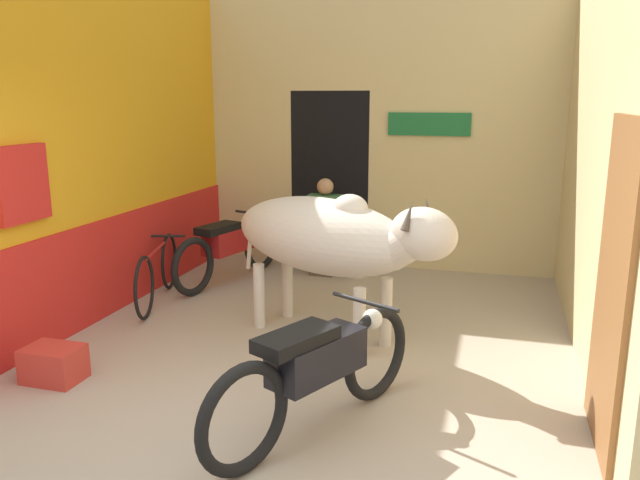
{
  "coord_description": "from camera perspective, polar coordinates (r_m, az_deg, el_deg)",
  "views": [
    {
      "loc": [
        1.54,
        -3.18,
        2.2
      ],
      "look_at": [
        0.0,
        2.16,
        0.93
      ],
      "focal_mm": 35.0,
      "sensor_mm": 36.0,
      "label": 1
    }
  ],
  "objects": [
    {
      "name": "motorcycle_far",
      "position": [
        7.63,
        -8.29,
        -0.52
      ],
      "size": [
        0.71,
        1.93,
        0.78
      ],
      "color": "black",
      "rests_on": "ground_plane"
    },
    {
      "name": "motorcycle_near",
      "position": [
        4.19,
        -0.27,
        -11.59
      ],
      "size": [
        0.96,
        1.82,
        0.81
      ],
      "color": "black",
      "rests_on": "ground_plane"
    },
    {
      "name": "cow",
      "position": [
        5.61,
        0.95,
        0.3
      ],
      "size": [
        2.37,
        1.46,
        1.42
      ],
      "color": "beige",
      "rests_on": "ground_plane"
    },
    {
      "name": "wall_right_with_door",
      "position": [
        5.6,
        24.73,
        7.28
      ],
      "size": [
        0.22,
        4.79,
        3.57
      ],
      "color": "#D1BC84",
      "rests_on": "ground_plane"
    },
    {
      "name": "plastic_stool",
      "position": [
        7.81,
        3.26,
        -1.63
      ],
      "size": [
        0.34,
        0.34,
        0.45
      ],
      "color": "beige",
      "rests_on": "ground_plane"
    },
    {
      "name": "ground_plane",
      "position": [
        4.16,
        -8.76,
        -19.17
      ],
      "size": [
        30.0,
        30.0,
        0.0
      ],
      "primitive_type": "plane",
      "color": "tan"
    },
    {
      "name": "wall_back_with_doorway",
      "position": [
        8.44,
        3.96,
        8.44
      ],
      "size": [
        4.56,
        0.93,
        3.57
      ],
      "color": "#D1BC84",
      "rests_on": "ground_plane"
    },
    {
      "name": "bicycle",
      "position": [
        7.03,
        -14.62,
        -2.89
      ],
      "size": [
        0.58,
        1.64,
        0.66
      ],
      "color": "black",
      "rests_on": "ground_plane"
    },
    {
      "name": "wall_left_shopfront",
      "position": [
        6.81,
        -19.11,
        8.24
      ],
      "size": [
        0.25,
        4.79,
        3.57
      ],
      "color": "orange",
      "rests_on": "ground_plane"
    },
    {
      "name": "crate",
      "position": [
        5.45,
        -23.18,
        -10.37
      ],
      "size": [
        0.44,
        0.32,
        0.28
      ],
      "color": "red",
      "rests_on": "ground_plane"
    },
    {
      "name": "shopkeeper_seated",
      "position": [
        7.87,
        0.39,
        1.46
      ],
      "size": [
        0.43,
        0.33,
        1.21
      ],
      "color": "brown",
      "rests_on": "ground_plane"
    }
  ]
}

